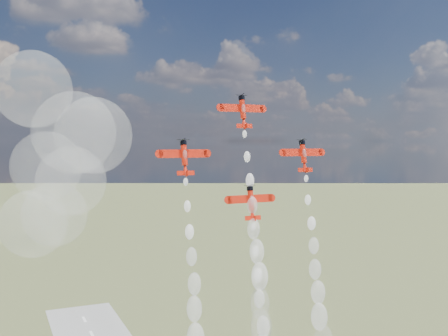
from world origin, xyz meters
TOP-DOWN VIEW (x-y plane):
  - plane_lead at (19.72, 6.77)m, footprint 11.62×4.10m
  - plane_left at (3.81, 4.44)m, footprint 11.62×4.10m
  - plane_right at (35.64, 4.44)m, footprint 11.62×4.10m
  - plane_slot at (19.72, 2.11)m, footprint 11.62×4.10m
  - smoke_trail_lead at (19.50, -2.94)m, footprint 5.55×13.99m
  - drifted_smoke_cloud at (-34.74, 25.61)m, footprint 64.83×36.10m

SIDE VIEW (x-z plane):
  - smoke_trail_lead at x=19.50m, z-range 16.29..69.29m
  - plane_slot at x=19.72m, z-range 62.10..70.30m
  - plane_left at x=3.81m, z-range 72.99..81.19m
  - plane_right at x=35.64m, z-range 72.99..81.19m
  - drifted_smoke_cloud at x=-34.74m, z-range 52.71..101.73m
  - plane_lead at x=19.72m, z-range 83.88..92.09m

